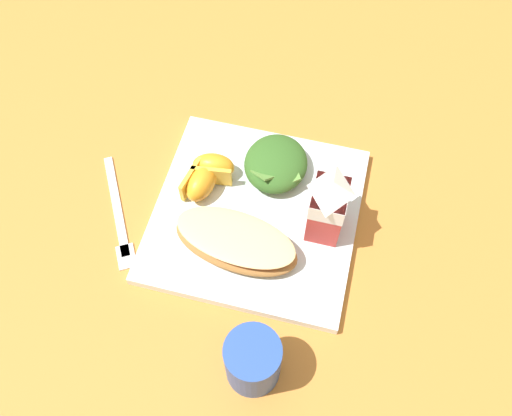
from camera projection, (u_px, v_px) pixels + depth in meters
The scene contains 9 objects.
ground at pixel (256, 217), 0.77m from camera, with size 3.00×3.00×0.00m, color #C67A33.
white_plate at pixel (256, 214), 0.76m from camera, with size 0.28×0.28×0.02m, color silver.
cheesy_pizza_bread at pixel (236, 241), 0.71m from camera, with size 0.10×0.18×0.04m.
green_salad_pile at pixel (276, 164), 0.77m from camera, with size 0.10×0.09×0.04m.
milk_carton at pixel (328, 203), 0.69m from camera, with size 0.06×0.05×0.11m.
orange_wedge_front at pixel (213, 167), 0.77m from camera, with size 0.04×0.06×0.04m.
orange_wedge_middle at pixel (200, 183), 0.75m from camera, with size 0.07×0.05×0.04m.
metal_fork at pixel (119, 219), 0.76m from camera, with size 0.17×0.11×0.01m.
drinking_blue_cup at pixel (253, 361), 0.62m from camera, with size 0.07×0.07×0.09m, color #284CA3.
Camera 1 is at (0.36, 0.09, 0.67)m, focal length 37.93 mm.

